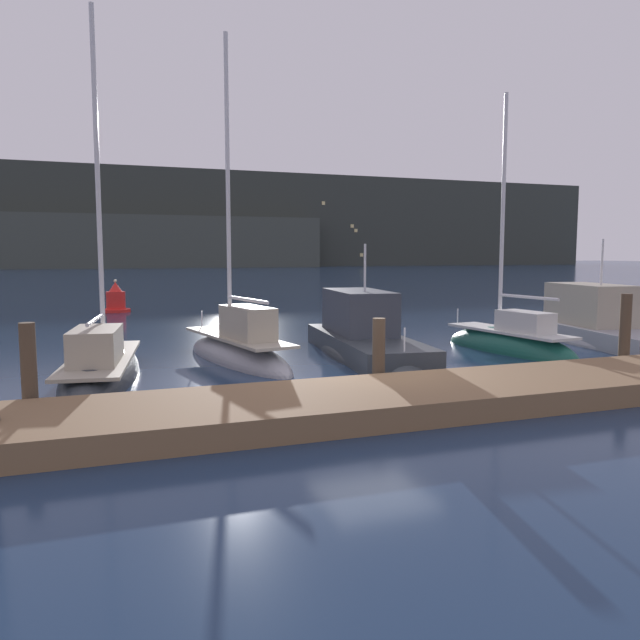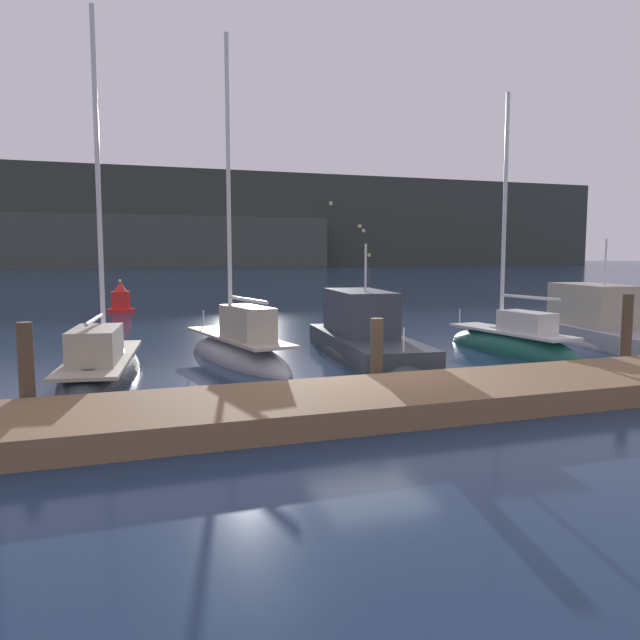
# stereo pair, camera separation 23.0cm
# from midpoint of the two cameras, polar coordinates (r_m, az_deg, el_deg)

# --- Properties ---
(ground_plane) EXTENTS (400.00, 400.00, 0.00)m
(ground_plane) POSITION_cam_midpoint_polar(r_m,az_deg,el_deg) (14.07, 4.46, -6.30)
(ground_plane) COLOR #192D4C
(dock) EXTENTS (36.17, 2.80, 0.45)m
(dock) POSITION_cam_midpoint_polar(r_m,az_deg,el_deg) (12.36, 8.13, -7.01)
(dock) COLOR brown
(dock) RESTS_ON ground
(mooring_pile_1) EXTENTS (0.28, 0.28, 1.78)m
(mooring_pile_1) POSITION_cam_midpoint_polar(r_m,az_deg,el_deg) (12.50, -25.55, -4.29)
(mooring_pile_1) COLOR #4C3D2D
(mooring_pile_1) RESTS_ON ground
(mooring_pile_2) EXTENTS (0.28, 0.28, 1.62)m
(mooring_pile_2) POSITION_cam_midpoint_polar(r_m,az_deg,el_deg) (13.70, 4.91, -3.20)
(mooring_pile_2) COLOR #4C3D2D
(mooring_pile_2) RESTS_ON ground
(mooring_pile_3) EXTENTS (0.28, 0.28, 2.00)m
(mooring_pile_3) POSITION_cam_midpoint_polar(r_m,az_deg,el_deg) (17.75, 25.77, -1.04)
(mooring_pile_3) COLOR #4C3D2D
(mooring_pile_3) RESTS_ON ground
(sailboat_berth_3) EXTENTS (2.63, 6.79, 9.62)m
(sailboat_berth_3) POSITION_cam_midpoint_polar(r_m,az_deg,el_deg) (16.24, -19.74, -4.43)
(sailboat_berth_3) COLOR #2D3338
(sailboat_berth_3) RESTS_ON ground
(sailboat_berth_4) EXTENTS (2.57, 6.40, 9.71)m
(sailboat_berth_4) POSITION_cam_midpoint_polar(r_m,az_deg,el_deg) (17.76, -7.85, -3.07)
(sailboat_berth_4) COLOR gray
(sailboat_berth_4) RESTS_ON ground
(motorboat_berth_5) EXTENTS (3.08, 7.67, 3.97)m
(motorboat_berth_5) POSITION_cam_midpoint_polar(r_m,az_deg,el_deg) (18.64, 3.74, -2.33)
(motorboat_berth_5) COLOR #2D3338
(motorboat_berth_5) RESTS_ON ground
(sailboat_berth_6) EXTENTS (1.99, 5.50, 8.58)m
(sailboat_berth_6) POSITION_cam_midpoint_polar(r_m,az_deg,el_deg) (20.09, 16.63, -2.41)
(sailboat_berth_6) COLOR #195647
(sailboat_berth_6) RESTS_ON ground
(motorboat_berth_7) EXTENTS (3.52, 7.55, 4.03)m
(motorboat_berth_7) POSITION_cam_midpoint_polar(r_m,az_deg,el_deg) (23.10, 23.84, -1.07)
(motorboat_berth_7) COLOR gray
(motorboat_berth_7) RESTS_ON ground
(channel_buoy) EXTENTS (1.44, 1.44, 1.69)m
(channel_buoy) POSITION_cam_midpoint_polar(r_m,az_deg,el_deg) (33.93, -18.35, 1.71)
(channel_buoy) COLOR red
(channel_buoy) RESTS_ON ground
(hillside_backdrop) EXTENTS (240.00, 23.00, 21.40)m
(hillside_backdrop) POSITION_cam_midpoint_polar(r_m,az_deg,el_deg) (144.84, -19.88, 8.45)
(hillside_backdrop) COLOR #333833
(hillside_backdrop) RESTS_ON ground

